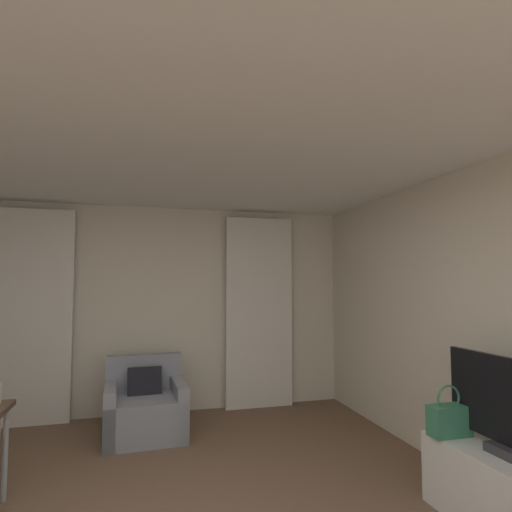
{
  "coord_description": "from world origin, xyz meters",
  "views": [
    {
      "loc": [
        -0.11,
        -2.47,
        1.62
      ],
      "look_at": [
        0.92,
        1.39,
        1.89
      ],
      "focal_mm": 29.17,
      "sensor_mm": 36.0,
      "label": 1
    }
  ],
  "objects": [
    {
      "name": "curtain_left_panel",
      "position": [
        -1.38,
        2.9,
        1.25
      ],
      "size": [
        0.9,
        0.06,
        2.5
      ],
      "color": "silver",
      "rests_on": "ground"
    },
    {
      "name": "wall_window",
      "position": [
        0.0,
        3.03,
        1.3
      ],
      "size": [
        5.12,
        0.06,
        2.6
      ],
      "color": "beige",
      "rests_on": "ground"
    },
    {
      "name": "ceiling",
      "position": [
        0.0,
        0.0,
        2.63
      ],
      "size": [
        5.12,
        6.12,
        0.06
      ],
      "primitive_type": "cube",
      "color": "white",
      "rests_on": "wall_left"
    },
    {
      "name": "armchair",
      "position": [
        -0.08,
        2.23,
        0.28
      ],
      "size": [
        0.87,
        0.82,
        0.81
      ],
      "color": "gray",
      "rests_on": "ground"
    },
    {
      "name": "handbag_primary",
      "position": [
        2.07,
        0.18,
        0.63
      ],
      "size": [
        0.3,
        0.14,
        0.37
      ],
      "color": "#387F5B",
      "rests_on": "tv_console"
    },
    {
      "name": "curtain_right_panel",
      "position": [
        1.38,
        2.9,
        1.25
      ],
      "size": [
        0.9,
        0.06,
        2.5
      ],
      "color": "silver",
      "rests_on": "ground"
    }
  ]
}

